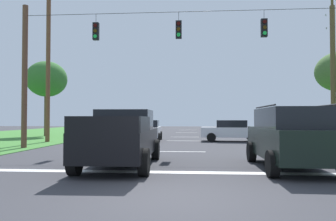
% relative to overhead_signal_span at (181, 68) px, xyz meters
% --- Properties ---
extents(ground_plane, '(120.00, 120.00, 0.00)m').
position_rel_overhead_signal_span_xyz_m(ground_plane, '(0.02, -10.30, -4.35)').
color(ground_plane, '#333338').
extents(stop_bar_stripe, '(14.94, 0.45, 0.01)m').
position_rel_overhead_signal_span_xyz_m(stop_bar_stripe, '(0.02, -7.21, -4.34)').
color(stop_bar_stripe, white).
rests_on(stop_bar_stripe, ground).
extents(lane_dash_0, '(2.50, 0.15, 0.01)m').
position_rel_overhead_signal_span_xyz_m(lane_dash_0, '(0.02, -1.21, -4.34)').
color(lane_dash_0, white).
rests_on(lane_dash_0, ground).
extents(lane_dash_1, '(2.50, 0.15, 0.01)m').
position_rel_overhead_signal_span_xyz_m(lane_dash_1, '(0.02, 6.39, -4.34)').
color(lane_dash_1, white).
rests_on(lane_dash_1, ground).
extents(lane_dash_2, '(2.50, 0.15, 0.01)m').
position_rel_overhead_signal_span_xyz_m(lane_dash_2, '(0.02, 11.19, -4.34)').
color(lane_dash_2, white).
rests_on(lane_dash_2, ground).
extents(lane_dash_3, '(2.50, 0.15, 0.01)m').
position_rel_overhead_signal_span_xyz_m(lane_dash_3, '(0.02, 20.10, -4.34)').
color(lane_dash_3, white).
rests_on(lane_dash_3, ground).
extents(lane_dash_4, '(2.50, 0.15, 0.01)m').
position_rel_overhead_signal_span_xyz_m(lane_dash_4, '(0.02, 28.64, -4.34)').
color(lane_dash_4, white).
rests_on(lane_dash_4, ground).
extents(overhead_signal_span, '(17.69, 0.31, 7.97)m').
position_rel_overhead_signal_span_xyz_m(overhead_signal_span, '(0.00, 0.00, 0.00)').
color(overhead_signal_span, brown).
rests_on(overhead_signal_span, ground).
extents(pickup_truck, '(2.38, 5.45, 1.95)m').
position_rel_overhead_signal_span_xyz_m(pickup_truck, '(-1.82, -6.04, -3.38)').
color(pickup_truck, black).
rests_on(pickup_truck, ground).
extents(suv_black, '(2.26, 4.83, 2.05)m').
position_rel_overhead_signal_span_xyz_m(suv_black, '(3.80, -6.29, -3.29)').
color(suv_black, black).
rests_on(suv_black, ground).
extents(distant_car_crossing_white, '(2.17, 4.38, 1.52)m').
position_rel_overhead_signal_span_xyz_m(distant_car_crossing_white, '(-2.66, 6.33, -3.56)').
color(distant_car_crossing_white, silver).
rests_on(distant_car_crossing_white, ground).
extents(distant_car_oncoming, '(4.44, 2.31, 1.52)m').
position_rel_overhead_signal_span_xyz_m(distant_car_oncoming, '(3.46, 6.11, -3.56)').
color(distant_car_oncoming, silver).
rests_on(distant_car_oncoming, ground).
extents(utility_pole_mid_right, '(0.31, 1.97, 9.54)m').
position_rel_overhead_signal_span_xyz_m(utility_pole_mid_right, '(9.45, 3.54, 0.30)').
color(utility_pole_mid_right, brown).
rests_on(utility_pole_mid_right, ground).
extents(utility_pole_near_left, '(0.29, 1.96, 11.56)m').
position_rel_overhead_signal_span_xyz_m(utility_pole_near_left, '(-9.39, 4.38, 1.23)').
color(utility_pole_near_left, brown).
rests_on(utility_pole_near_left, ground).
extents(tree_roadside_right, '(3.73, 3.73, 7.00)m').
position_rel_overhead_signal_span_xyz_m(tree_roadside_right, '(-12.93, 11.65, 0.95)').
color(tree_roadside_right, brown).
rests_on(tree_roadside_right, ground).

